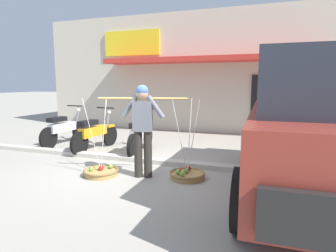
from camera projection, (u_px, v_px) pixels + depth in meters
The scene contains 10 objects.
ground_plane at pixel (129, 171), 5.64m from camera, with size 90.00×90.00×0.00m, color #9E998C.
sidewalk_curb at pixel (144, 160), 6.29m from camera, with size 20.00×0.24×0.10m, color #BAB4A5.
fruit_vendor at pixel (143, 125), 5.17m from camera, with size 1.59×0.42×1.70m.
fruit_basket_left_side at pixel (101, 171), 5.39m from camera, with size 0.66×0.66×1.45m.
fruit_basket_right_side at pixel (187, 174), 5.22m from camera, with size 0.66×0.66×1.45m.
motorcycle_nearest_shop at pixel (64, 129), 8.04m from camera, with size 0.54×1.82×1.09m.
motorcycle_second_in_row at pixel (95, 133), 7.35m from camera, with size 0.54×1.82×1.09m.
motorcycle_third_in_row at pixel (140, 135), 7.08m from camera, with size 0.54×1.82×1.09m.
parked_truck at pixel (318, 123), 4.29m from camera, with size 2.20×4.83×2.10m.
storefront_building at pixel (221, 74), 12.14m from camera, with size 13.00×6.00×4.20m.
Camera 1 is at (2.51, -4.90, 1.71)m, focal length 30.57 mm.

